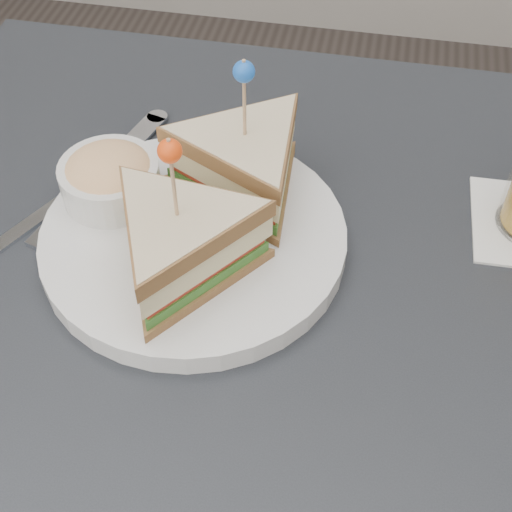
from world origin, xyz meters
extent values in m
cube|color=black|center=(0.00, 0.00, 0.73)|extent=(0.80, 0.80, 0.03)
cylinder|color=black|center=(-0.35, 0.35, 0.36)|extent=(0.04, 0.04, 0.72)
cylinder|color=silver|center=(-0.06, 0.05, 0.76)|extent=(0.36, 0.36, 0.02)
cylinder|color=silver|center=(-0.06, 0.05, 0.77)|extent=(0.36, 0.36, 0.01)
cylinder|color=tan|center=(-0.05, 0.01, 0.87)|extent=(0.00, 0.00, 0.09)
sphere|color=#E3400E|center=(-0.05, 0.01, 0.90)|extent=(0.02, 0.02, 0.02)
cylinder|color=tan|center=(-0.02, 0.12, 0.87)|extent=(0.00, 0.00, 0.09)
sphere|color=#1752B3|center=(-0.02, 0.12, 0.90)|extent=(0.02, 0.02, 0.02)
cylinder|color=silver|center=(-0.14, 0.09, 0.79)|extent=(0.12, 0.12, 0.04)
ellipsoid|color=#E0B772|center=(-0.14, 0.09, 0.80)|extent=(0.11, 0.11, 0.04)
cube|color=silver|center=(-0.23, 0.03, 0.75)|extent=(0.07, 0.12, 0.00)
cube|color=silver|center=(-0.19, 0.11, 0.75)|extent=(0.03, 0.03, 0.00)
cube|color=silver|center=(-0.19, 0.07, 0.75)|extent=(0.04, 0.10, 0.01)
cube|color=silver|center=(-0.16, 0.17, 0.75)|extent=(0.05, 0.13, 0.00)
cylinder|color=silver|center=(-0.14, 0.23, 0.75)|extent=(0.03, 0.03, 0.00)
camera|label=1|loc=(0.09, -0.37, 1.23)|focal=50.00mm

